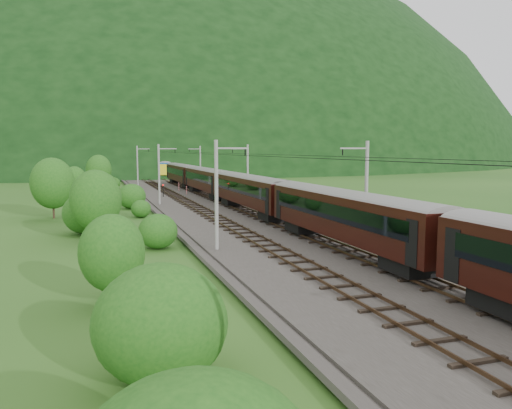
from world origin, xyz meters
name	(u,v)px	position (x,y,z in m)	size (l,w,h in m)	color
ground	(295,248)	(0.00, 0.00, 0.00)	(600.00, 600.00, 0.00)	#255019
railbed	(255,227)	(0.00, 10.00, 0.15)	(14.00, 220.00, 0.30)	#38332D
track_left	(231,226)	(-2.40, 10.00, 0.37)	(2.40, 220.00, 0.27)	brown
track_right	(278,224)	(2.40, 10.00, 0.37)	(2.40, 220.00, 0.27)	brown
catenary_left	(160,173)	(-6.12, 32.00, 4.50)	(2.54, 192.28, 8.00)	gray
catenary_right	(247,172)	(6.12, 32.00, 4.50)	(2.54, 192.28, 8.00)	gray
overhead_wires	(255,155)	(0.00, 10.00, 7.10)	(4.83, 198.00, 0.03)	black
mountain_main	(118,163)	(0.00, 260.00, 0.00)	(504.00, 360.00, 244.00)	black
train	(251,186)	(2.40, 18.47, 3.49)	(2.94, 163.91, 5.11)	black
hazard_post_near	(179,187)	(-0.03, 53.18, 1.03)	(0.16, 0.16, 1.46)	red
hazard_post_far	(187,190)	(-0.02, 45.75, 0.98)	(0.15, 0.15, 1.36)	red
signal	(163,190)	(-4.29, 42.37, 1.43)	(0.21, 0.21, 1.92)	black
vegetation_left	(98,207)	(-14.32, 10.60, 2.56)	(13.07, 145.75, 6.73)	#1E5416
vegetation_right	(421,228)	(10.30, -1.64, 1.28)	(7.17, 96.46, 3.08)	#1E5416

